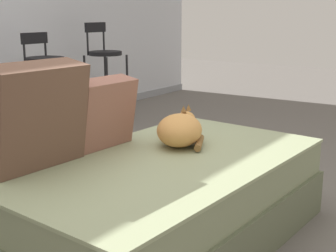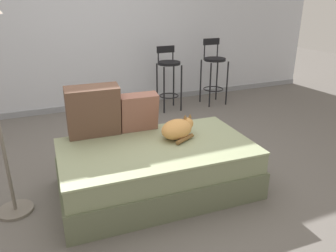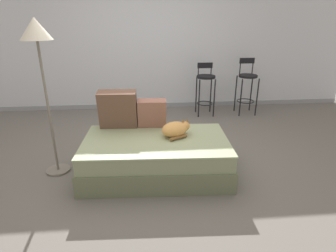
{
  "view_description": "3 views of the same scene",
  "coord_description": "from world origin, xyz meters",
  "px_view_note": "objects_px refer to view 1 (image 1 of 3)",
  "views": [
    {
      "loc": [
        -1.77,
        -1.67,
        1.14
      ],
      "look_at": [
        0.15,
        -0.3,
        0.56
      ],
      "focal_mm": 50.0,
      "sensor_mm": 36.0,
      "label": 1
    },
    {
      "loc": [
        -0.93,
        -2.8,
        1.63
      ],
      "look_at": [
        0.15,
        -0.3,
        0.56
      ],
      "focal_mm": 35.0,
      "sensor_mm": 36.0,
      "label": 2
    },
    {
      "loc": [
        -0.12,
        -3.33,
        1.76
      ],
      "look_at": [
        0.15,
        -0.3,
        0.56
      ],
      "focal_mm": 30.0,
      "sensor_mm": 36.0,
      "label": 3
    }
  ],
  "objects_px": {
    "throw_pillow_corner": "(36,116)",
    "throw_pillow_middle": "(104,113)",
    "bar_stool_by_doorway": "(105,67)",
    "cat": "(180,129)",
    "bar_stool_near_window": "(45,75)",
    "couch": "(167,200)"
  },
  "relations": [
    {
      "from": "throw_pillow_corner",
      "to": "bar_stool_by_doorway",
      "type": "bearing_deg",
      "value": 36.76
    },
    {
      "from": "couch",
      "to": "throw_pillow_corner",
      "type": "xyz_separation_m",
      "value": [
        -0.45,
        0.41,
        0.46
      ]
    },
    {
      "from": "throw_pillow_corner",
      "to": "bar_stool_near_window",
      "type": "xyz_separation_m",
      "value": [
        1.47,
        1.69,
        -0.1
      ]
    },
    {
      "from": "cat",
      "to": "bar_stool_near_window",
      "type": "bearing_deg",
      "value": 68.73
    },
    {
      "from": "throw_pillow_middle",
      "to": "bar_stool_by_doorway",
      "type": "bearing_deg",
      "value": 42.85
    },
    {
      "from": "cat",
      "to": "bar_stool_near_window",
      "type": "height_order",
      "value": "bar_stool_near_window"
    },
    {
      "from": "cat",
      "to": "bar_stool_by_doorway",
      "type": "xyz_separation_m",
      "value": [
        1.57,
        2.01,
        0.06
      ]
    },
    {
      "from": "couch",
      "to": "bar_stool_by_doorway",
      "type": "height_order",
      "value": "bar_stool_by_doorway"
    },
    {
      "from": "throw_pillow_corner",
      "to": "bar_stool_by_doorway",
      "type": "height_order",
      "value": "bar_stool_by_doorway"
    },
    {
      "from": "throw_pillow_corner",
      "to": "throw_pillow_middle",
      "type": "height_order",
      "value": "throw_pillow_corner"
    },
    {
      "from": "throw_pillow_middle",
      "to": "bar_stool_by_doorway",
      "type": "xyz_separation_m",
      "value": [
        1.84,
        1.7,
        -0.04
      ]
    },
    {
      "from": "throw_pillow_middle",
      "to": "bar_stool_by_doorway",
      "type": "distance_m",
      "value": 2.51
    },
    {
      "from": "throw_pillow_middle",
      "to": "bar_stool_by_doorway",
      "type": "relative_size",
      "value": 0.36
    },
    {
      "from": "cat",
      "to": "bar_stool_by_doorway",
      "type": "height_order",
      "value": "bar_stool_by_doorway"
    },
    {
      "from": "throw_pillow_corner",
      "to": "bar_stool_by_doorway",
      "type": "distance_m",
      "value": 2.82
    },
    {
      "from": "throw_pillow_corner",
      "to": "couch",
      "type": "bearing_deg",
      "value": -42.44
    },
    {
      "from": "bar_stool_near_window",
      "to": "bar_stool_by_doorway",
      "type": "bearing_deg",
      "value": 0.02
    },
    {
      "from": "cat",
      "to": "bar_stool_by_doorway",
      "type": "bearing_deg",
      "value": 51.98
    },
    {
      "from": "couch",
      "to": "throw_pillow_middle",
      "type": "xyz_separation_m",
      "value": [
        -0.03,
        0.39,
        0.4
      ]
    },
    {
      "from": "couch",
      "to": "cat",
      "type": "relative_size",
      "value": 4.37
    },
    {
      "from": "bar_stool_by_doorway",
      "to": "bar_stool_near_window",
      "type": "bearing_deg",
      "value": -179.98
    },
    {
      "from": "throw_pillow_corner",
      "to": "bar_stool_by_doorway",
      "type": "relative_size",
      "value": 0.47
    }
  ]
}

